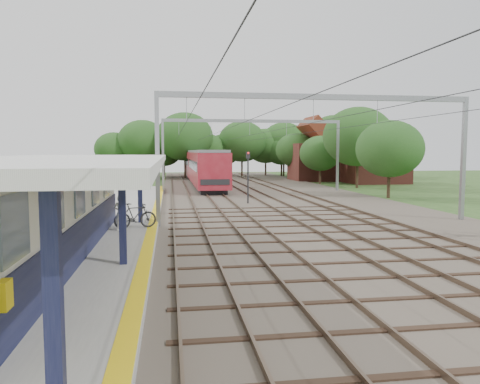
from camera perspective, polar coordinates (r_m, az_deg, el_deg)
ground at (r=10.95m, az=16.38°, el=-16.49°), size 160.00×160.00×0.00m
ballast_bed at (r=40.30m, az=3.50°, el=-0.61°), size 18.00×90.00×0.10m
platform at (r=23.74m, az=-16.03°, el=-4.42°), size 5.00×52.00×0.35m
yellow_stripe at (r=23.52m, az=-10.59°, el=-3.95°), size 0.45×52.00×0.01m
station_building at (r=16.94m, az=-23.89°, el=-1.98°), size 3.41×18.00×3.40m
canopy at (r=15.60m, az=-21.14°, el=3.44°), size 6.40×20.00×3.44m
rail_tracks at (r=39.84m, az=-0.02°, el=-0.48°), size 11.80×88.00×0.15m
catenary_system at (r=35.40m, az=4.18°, el=7.47°), size 17.22×88.00×7.00m
tree_band at (r=66.86m, az=-1.49°, el=5.80°), size 31.72×30.88×8.82m
house_near at (r=60.78m, az=16.18°, el=3.86°), size 7.00×6.12×7.89m
house_far at (r=64.53m, az=9.90°, el=4.26°), size 8.00×6.12×8.66m
person at (r=22.04m, az=-14.37°, el=-2.49°), size 0.67×0.53×1.63m
bicycle at (r=22.57m, az=-12.64°, el=-2.83°), size 2.07×1.13×1.20m
train at (r=59.55m, az=-4.81°, el=3.29°), size 3.05×38.01×4.00m
signal_post at (r=34.66m, az=0.98°, el=2.38°), size 0.29×0.27×3.94m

